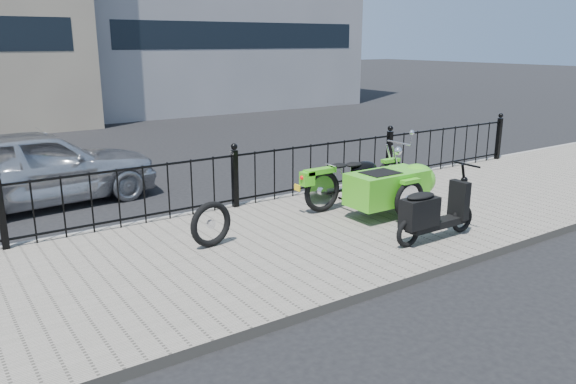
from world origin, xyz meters
TOP-DOWN VIEW (x-y plane):
  - ground at (0.00, 0.00)m, footprint 120.00×120.00m
  - sidewalk at (0.00, -0.50)m, footprint 30.00×3.80m
  - curb at (0.00, 1.44)m, footprint 30.00×0.10m
  - iron_fence at (0.00, 1.30)m, footprint 14.11×0.11m
  - motorcycle_sidecar at (1.90, -0.35)m, footprint 2.28×1.48m
  - scooter at (1.44, -1.67)m, footprint 1.51×0.44m
  - spare_tire at (-1.18, -0.17)m, footprint 0.63×0.17m
  - sedan_car at (-2.61, 3.67)m, footprint 4.18×1.98m

SIDE VIEW (x-z plane):
  - ground at x=0.00m, z-range 0.00..0.00m
  - sidewalk at x=0.00m, z-range 0.00..0.12m
  - curb at x=0.00m, z-range 0.00..0.12m
  - spare_tire at x=-1.18m, z-range 0.12..0.75m
  - scooter at x=1.44m, z-range 0.01..1.03m
  - iron_fence at x=0.00m, z-range 0.05..1.12m
  - motorcycle_sidecar at x=1.90m, z-range 0.10..1.09m
  - sedan_car at x=-2.61m, z-range 0.00..1.38m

